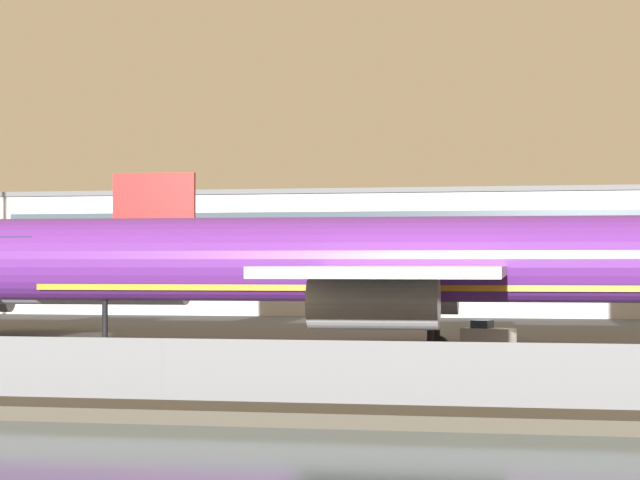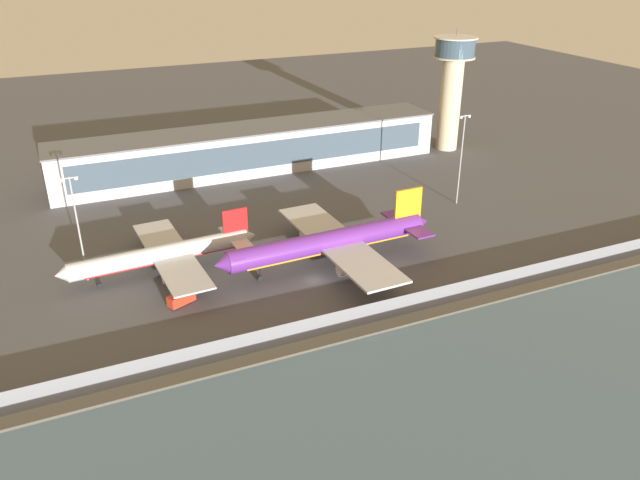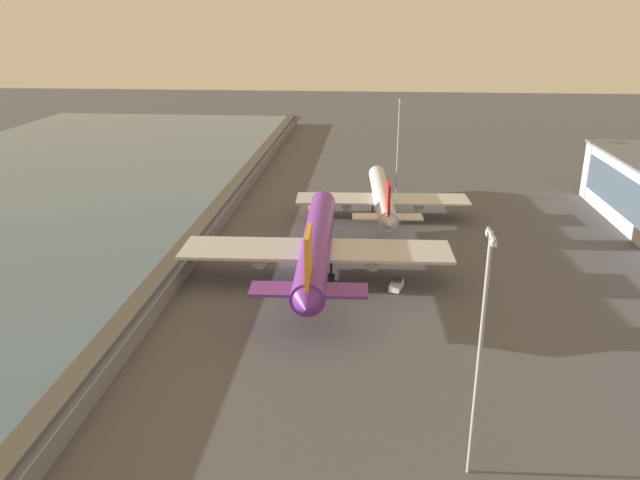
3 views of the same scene
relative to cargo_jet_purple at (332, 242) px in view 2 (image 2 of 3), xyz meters
The scene contains 11 objects.
ground_plane 9.32m from the cargo_jet_purple, 141.74° to the right, with size 500.00×500.00×0.00m, color #4C4C51.
shoreline_seawall 26.40m from the cargo_jet_purple, 103.30° to the right, with size 320.00×3.00×0.50m.
perimeter_fence 21.93m from the cargo_jet_purple, 106.05° to the right, with size 280.00×0.10×2.52m.
cargo_jet_purple is the anchor object (origin of this frame).
passenger_jet_silver 34.31m from the cargo_jet_purple, 161.99° to the left, with size 41.04×35.43×11.40m.
baggage_tug 14.11m from the cargo_jet_purple, 70.57° to the left, with size 3.52×2.41×1.80m.
ops_van 33.03m from the cargo_jet_purple, behind, with size 5.61×3.99×2.48m.
control_tower 92.19m from the cargo_jet_purple, 40.55° to the left, with size 13.54×13.54×37.79m.
terminal_building 64.88m from the cargo_jet_purple, 86.43° to the left, with size 114.76×16.54×12.96m.
apron_light_mast_apron_west 48.38m from the cargo_jet_purple, 22.02° to the left, with size 3.20×0.40×23.42m.
apron_light_mast_apron_east 50.37m from the cargo_jet_purple, 163.57° to the left, with size 3.20×0.40×22.15m.
Camera 2 is at (-43.37, -100.98, 62.20)m, focal length 35.00 mm.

